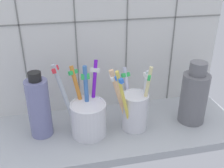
{
  "coord_description": "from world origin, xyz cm",
  "views": [
    {
      "loc": [
        -11.13,
        -51.69,
        40.33
      ],
      "look_at": [
        0.0,
        -0.84,
        14.46
      ],
      "focal_mm": 42.08,
      "sensor_mm": 36.0,
      "label": 1
    }
  ],
  "objects_px": {
    "soap_bottle": "(39,107)",
    "toothbrush_cup_left": "(88,116)",
    "toothbrush_cup_right": "(134,109)",
    "ceramic_vase": "(194,96)"
  },
  "relations": [
    {
      "from": "soap_bottle",
      "to": "toothbrush_cup_left",
      "type": "bearing_deg",
      "value": -10.57
    },
    {
      "from": "toothbrush_cup_right",
      "to": "soap_bottle",
      "type": "distance_m",
      "value": 0.22
    },
    {
      "from": "toothbrush_cup_right",
      "to": "ceramic_vase",
      "type": "height_order",
      "value": "toothbrush_cup_right"
    },
    {
      "from": "ceramic_vase",
      "to": "toothbrush_cup_right",
      "type": "bearing_deg",
      "value": 179.26
    },
    {
      "from": "ceramic_vase",
      "to": "soap_bottle",
      "type": "height_order",
      "value": "same"
    },
    {
      "from": "toothbrush_cup_right",
      "to": "toothbrush_cup_left",
      "type": "bearing_deg",
      "value": 178.97
    },
    {
      "from": "toothbrush_cup_left",
      "to": "toothbrush_cup_right",
      "type": "bearing_deg",
      "value": -1.03
    },
    {
      "from": "toothbrush_cup_left",
      "to": "ceramic_vase",
      "type": "distance_m",
      "value": 0.26
    },
    {
      "from": "toothbrush_cup_left",
      "to": "soap_bottle",
      "type": "height_order",
      "value": "toothbrush_cup_left"
    },
    {
      "from": "toothbrush_cup_right",
      "to": "ceramic_vase",
      "type": "relative_size",
      "value": 1.05
    }
  ]
}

